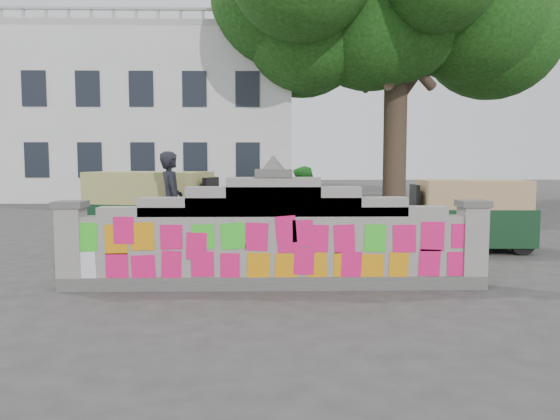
{
  "coord_description": "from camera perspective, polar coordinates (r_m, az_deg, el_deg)",
  "views": [
    {
      "loc": [
        -0.08,
        -8.14,
        1.91
      ],
      "look_at": [
        0.12,
        1.0,
        1.1
      ],
      "focal_mm": 35.0,
      "sensor_mm": 36.0,
      "label": 1
    }
  ],
  "objects": [
    {
      "name": "building",
      "position": [
        30.98,
        -14.34,
        8.8
      ],
      "size": [
        16.0,
        10.0,
        8.9
      ],
      "color": "silver",
      "rests_on": "ground"
    },
    {
      "name": "pedestrian",
      "position": [
        10.59,
        2.35,
        -0.34
      ],
      "size": [
        0.81,
        0.98,
        1.83
      ],
      "primitive_type": "imported",
      "rotation": [
        0.0,
        0.0,
        -1.43
      ],
      "color": "#258825",
      "rests_on": "ground"
    },
    {
      "name": "rickshaw_right",
      "position": [
        12.35,
        19.08,
        -0.42
      ],
      "size": [
        2.78,
        1.39,
        1.52
      ],
      "rotation": [
        0.0,
        0.0,
        3.09
      ],
      "color": "#11331A",
      "rests_on": "ground"
    },
    {
      "name": "rickshaw_left",
      "position": [
        11.9,
        -13.04,
        -0.03
      ],
      "size": [
        3.17,
        2.02,
        1.7
      ],
      "rotation": [
        0.0,
        0.0,
        -0.25
      ],
      "color": "#10311C",
      "rests_on": "ground"
    },
    {
      "name": "parapet_wall",
      "position": [
        8.22,
        -0.69,
        -3.05
      ],
      "size": [
        6.48,
        0.44,
        2.01
      ],
      "color": "#4C4C49",
      "rests_on": "ground"
    },
    {
      "name": "cyclist_bike",
      "position": [
        10.61,
        -11.25,
        -2.41
      ],
      "size": [
        2.21,
        1.42,
        1.09
      ],
      "primitive_type": "imported",
      "rotation": [
        0.0,
        0.0,
        1.93
      ],
      "color": "black",
      "rests_on": "ground"
    },
    {
      "name": "shade_tree",
      "position": [
        27.74,
        12.16,
        19.63
      ],
      "size": [
        12.0,
        10.0,
        12.0
      ],
      "color": "#38281E",
      "rests_on": "ground"
    },
    {
      "name": "cyclist_rider",
      "position": [
        10.57,
        -11.28,
        -0.37
      ],
      "size": [
        0.65,
        0.79,
        1.86
      ],
      "primitive_type": "imported",
      "rotation": [
        0.0,
        0.0,
        1.93
      ],
      "color": "black",
      "rests_on": "ground"
    },
    {
      "name": "ground",
      "position": [
        8.36,
        -0.68,
        -8.14
      ],
      "size": [
        100.0,
        100.0,
        0.0
      ],
      "primitive_type": "plane",
      "color": "#383533",
      "rests_on": "ground"
    }
  ]
}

